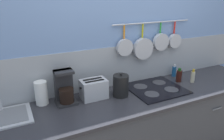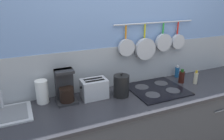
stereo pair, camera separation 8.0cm
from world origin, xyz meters
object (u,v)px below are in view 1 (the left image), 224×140
(coffee_maker, at_px, (65,90))
(toaster, at_px, (94,89))
(kettle, at_px, (121,86))
(bottle_hot_sauce, at_px, (193,77))
(bottle_vinegar, at_px, (174,71))
(paper_towel_roll, at_px, (41,93))
(bottle_olive_oil, at_px, (179,76))

(coffee_maker, xyz_separation_m, toaster, (0.28, -0.04, -0.04))
(kettle, xyz_separation_m, bottle_hot_sauce, (0.93, -0.06, -0.04))
(bottle_vinegar, bearing_deg, paper_towel_roll, -179.40)
(toaster, bearing_deg, coffee_maker, 172.73)
(bottle_olive_oil, bearing_deg, kettle, -178.03)
(bottle_olive_oil, relative_size, bottle_vinegar, 1.09)
(bottle_olive_oil, distance_m, bottle_vinegar, 0.18)
(paper_towel_roll, xyz_separation_m, toaster, (0.49, -0.10, -0.02))
(paper_towel_roll, height_order, toaster, paper_towel_roll)
(coffee_maker, height_order, bottle_vinegar, coffee_maker)
(paper_towel_roll, bearing_deg, bottle_olive_oil, -5.50)
(toaster, distance_m, bottle_olive_oil, 1.06)
(bottle_vinegar, relative_size, bottle_hot_sauce, 0.95)
(coffee_maker, distance_m, bottle_hot_sauce, 1.48)
(bottle_vinegar, xyz_separation_m, bottle_hot_sauce, (0.06, -0.25, 0.00))
(bottle_vinegar, bearing_deg, bottle_hot_sauce, -76.56)
(bottle_hot_sauce, bearing_deg, coffee_maker, 173.40)
(toaster, bearing_deg, paper_towel_roll, 168.23)
(kettle, bearing_deg, bottle_hot_sauce, -3.68)
(bottle_olive_oil, bearing_deg, coffee_maker, 176.45)
(coffee_maker, distance_m, bottle_olive_oil, 1.34)
(paper_towel_roll, height_order, bottle_vinegar, paper_towel_roll)
(kettle, xyz_separation_m, bottle_vinegar, (0.87, 0.19, -0.04))
(bottle_olive_oil, bearing_deg, bottle_hot_sauce, -33.71)
(paper_towel_roll, relative_size, bottle_hot_sauce, 1.41)
(coffee_maker, relative_size, kettle, 1.31)
(bottle_olive_oil, bearing_deg, bottle_vinegar, 67.19)
(coffee_maker, height_order, bottle_olive_oil, coffee_maker)
(bottle_olive_oil, xyz_separation_m, bottle_hot_sauce, (0.13, -0.09, -0.00))
(paper_towel_roll, distance_m, bottle_olive_oil, 1.55)
(kettle, distance_m, bottle_olive_oil, 0.80)
(coffee_maker, height_order, kettle, coffee_maker)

